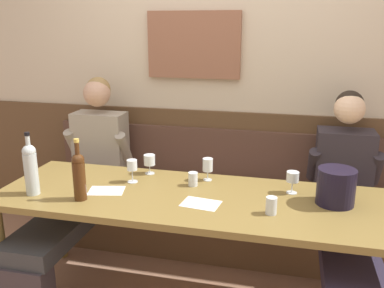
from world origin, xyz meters
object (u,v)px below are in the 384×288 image
object	(u,v)px
wall_bench	(214,217)
person_center_right_seat	(82,179)
water_tumbler_right	(271,206)
wine_glass_left_end	(293,178)
wine_glass_mid_right	(208,165)
wine_glass_mid_left	(149,160)
dining_table	(193,208)
wine_glass_center_front	(132,166)
ice_bucket	(336,187)
wine_bottle_clear_water	(79,175)
wine_bottle_amber_mid	(31,168)
water_tumbler_center	(193,179)
person_center_left_seat	(346,204)

from	to	relation	value
wall_bench	person_center_right_seat	world-z (taller)	person_center_right_seat
water_tumbler_right	wine_glass_left_end	bearing A→B (deg)	72.20
wine_glass_mid_right	wine_glass_mid_left	xyz separation A→B (m)	(-0.41, 0.03, -0.01)
wall_bench	dining_table	xyz separation A→B (m)	(0.00, -0.69, 0.38)
wall_bench	wine_glass_center_front	world-z (taller)	wall_bench
ice_bucket	wine_glass_center_front	size ratio (longest dim) A/B	1.42
wine_glass_mid_left	wine_bottle_clear_water	bearing A→B (deg)	-115.67
wine_bottle_amber_mid	wine_glass_mid_left	world-z (taller)	wine_bottle_amber_mid
wine_bottle_amber_mid	wine_glass_center_front	world-z (taller)	wine_bottle_amber_mid
wall_bench	wine_glass_left_end	world-z (taller)	wall_bench
wine_glass_center_front	wine_glass_mid_left	world-z (taller)	wine_glass_center_front
wall_bench	water_tumbler_right	xyz separation A→B (m)	(0.46, -0.83, 0.51)
wine_bottle_amber_mid	ice_bucket	bearing A→B (deg)	8.96
wine_glass_mid_left	wine_bottle_amber_mid	bearing A→B (deg)	-138.19
person_center_right_seat	water_tumbler_center	world-z (taller)	person_center_right_seat
ice_bucket	water_tumbler_center	distance (m)	0.84
wine_bottle_clear_water	wine_glass_mid_left	bearing A→B (deg)	64.33
ice_bucket	wine_bottle_clear_water	xyz separation A→B (m)	(-1.42, -0.28, 0.05)
wine_glass_center_front	wine_glass_mid_right	bearing A→B (deg)	17.65
wine_bottle_amber_mid	wine_glass_mid_right	world-z (taller)	wine_bottle_amber_mid
person_center_left_seat	wine_bottle_amber_mid	xyz separation A→B (m)	(-1.84, -0.54, 0.27)
ice_bucket	wine_glass_mid_left	bearing A→B (deg)	169.13
wine_glass_center_front	person_center_left_seat	bearing A→B (deg)	9.39
water_tumbler_center	person_center_left_seat	bearing A→B (deg)	11.33
ice_bucket	water_tumbler_center	bearing A→B (deg)	174.43
dining_table	wine_bottle_clear_water	bearing A→B (deg)	-161.83
wine_bottle_amber_mid	wine_glass_mid_left	size ratio (longest dim) A/B	2.86
ice_bucket	wine_glass_mid_right	bearing A→B (deg)	165.67
dining_table	wall_bench	bearing A→B (deg)	90.00
wine_glass_center_front	water_tumbler_right	xyz separation A→B (m)	(0.89, -0.27, -0.06)
person_center_left_seat	wine_glass_mid_right	size ratio (longest dim) A/B	8.82
wine_bottle_clear_water	wine_glass_left_end	distance (m)	1.24
water_tumbler_right	water_tumbler_center	bearing A→B (deg)	148.82
wall_bench	person_center_right_seat	xyz separation A→B (m)	(-0.91, -0.35, 0.36)
wine_bottle_clear_water	wine_bottle_amber_mid	xyz separation A→B (m)	(-0.31, 0.01, 0.01)
person_center_left_seat	wine_glass_left_end	distance (m)	0.43
dining_table	wine_bottle_amber_mid	size ratio (longest dim) A/B	6.20
wall_bench	wine_glass_left_end	size ratio (longest dim) A/B	19.80
person_center_right_seat	water_tumbler_right	xyz separation A→B (m)	(1.37, -0.48, 0.15)
person_center_right_seat	water_tumbler_right	size ratio (longest dim) A/B	14.08
wine_glass_mid_left	wine_glass_center_front	bearing A→B (deg)	-107.30
wine_glass_center_front	wine_glass_left_end	xyz separation A→B (m)	(0.99, 0.05, -0.01)
ice_bucket	wine_bottle_amber_mid	size ratio (longest dim) A/B	0.56
person_center_left_seat	wine_glass_mid_right	xyz separation A→B (m)	(-0.87, -0.07, 0.21)
wine_glass_center_front	person_center_right_seat	bearing A→B (deg)	155.88
person_center_left_seat	wall_bench	bearing A→B (deg)	159.48
wall_bench	ice_bucket	world-z (taller)	ice_bucket
wall_bench	wine_glass_mid_left	size ratio (longest dim) A/B	19.98
person_center_right_seat	wine_bottle_clear_water	xyz separation A→B (m)	(0.29, -0.54, 0.25)
wine_glass_left_end	water_tumbler_center	xyz separation A→B (m)	(-0.60, -0.02, -0.05)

